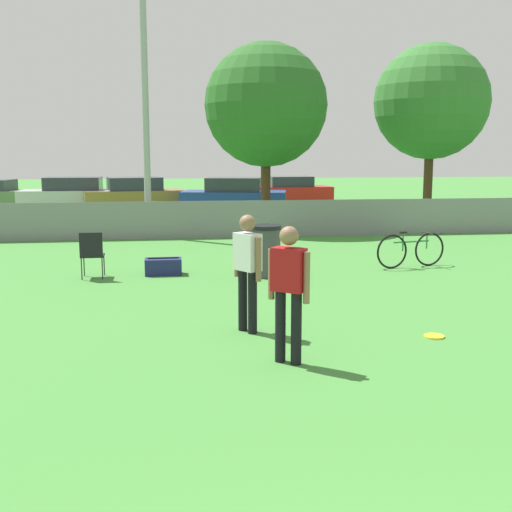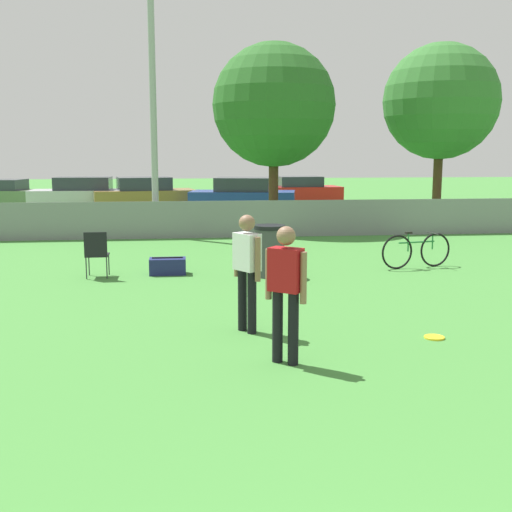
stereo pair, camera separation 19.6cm
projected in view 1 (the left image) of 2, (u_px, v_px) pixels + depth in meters
The scene contains 15 objects.
fence_backline at pixel (218, 219), 19.06m from camera, with size 21.94×0.07×1.21m.
light_pole at pixel (145, 78), 18.71m from camera, with size 0.90×0.36×7.81m.
tree_near_pole at pixel (266, 105), 20.92m from camera, with size 4.02×4.02×6.05m.
tree_far_right at pixel (431, 102), 22.79m from camera, with size 4.07×4.07×6.32m.
player_defender_red at pixel (289, 284), 7.68m from camera, with size 0.46×0.41×1.68m.
player_receiver_white at pixel (247, 264), 9.03m from camera, with size 0.40×0.47×1.68m.
frisbee_disc at pixel (434, 336), 8.92m from camera, with size 0.28×0.28×0.03m.
folding_chair_sideline at pixel (92, 252), 12.93m from camera, with size 0.46×0.46×0.96m.
bicycle_sideline at pixel (411, 250), 14.22m from camera, with size 1.70×0.52×0.81m.
trash_bin at pixel (265, 251), 13.17m from camera, with size 0.65×0.65×1.06m.
gear_bag_sideline at pixel (163, 267), 13.41m from camera, with size 0.76×0.42×0.37m.
parked_car_silver at pixel (74, 195), 27.23m from camera, with size 4.45×1.77×1.47m.
parked_car_tan at pixel (135, 195), 27.30m from camera, with size 4.50×2.59×1.46m.
parked_car_blue at pixel (234, 196), 26.55m from camera, with size 4.56×2.62×1.48m.
parked_car_red at pixel (289, 190), 31.28m from camera, with size 4.10×2.09×1.34m.
Camera 1 is at (-1.44, -0.97, 2.56)m, focal length 45.00 mm.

